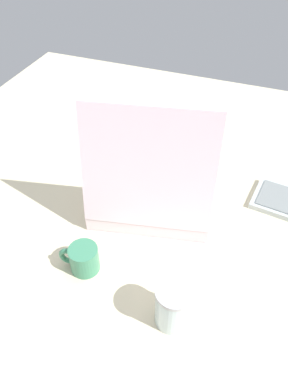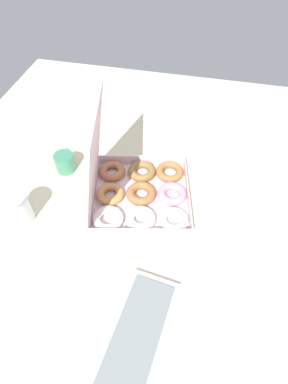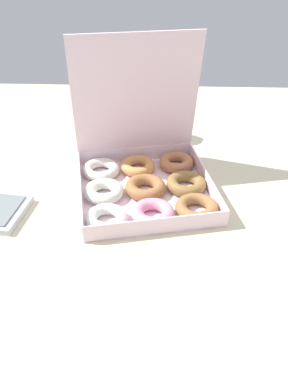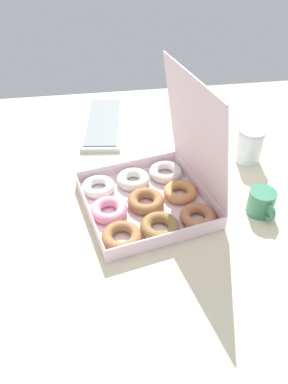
{
  "view_description": "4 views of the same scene",
  "coord_description": "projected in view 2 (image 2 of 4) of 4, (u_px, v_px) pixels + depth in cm",
  "views": [
    {
      "loc": [
        -34.6,
        87.83,
        87.2
      ],
      "look_at": [
        -3.08,
        3.33,
        2.81
      ],
      "focal_mm": 35.0,
      "sensor_mm": 36.0,
      "label": 1
    },
    {
      "loc": [
        -77.4,
        -16.14,
        91.9
      ],
      "look_at": [
        -7.35,
        -0.63,
        5.56
      ],
      "focal_mm": 28.0,
      "sensor_mm": 36.0,
      "label": 2
    },
    {
      "loc": [
        -2.24,
        -86.87,
        62.91
      ],
      "look_at": [
        -5.76,
        -1.91,
        2.37
      ],
      "focal_mm": 35.0,
      "sensor_mm": 36.0,
      "label": 3
    },
    {
      "loc": [
        81.66,
        -12.52,
        79.26
      ],
      "look_at": [
        -7.82,
        0.81,
        3.78
      ],
      "focal_mm": 35.0,
      "sensor_mm": 36.0,
      "label": 4
    }
  ],
  "objects": [
    {
      "name": "donut_box",
      "position": [
        137.0,
        190.0,
        1.15
      ],
      "size": [
        43.49,
        43.64,
        41.29
      ],
      "color": "white",
      "rests_on": "ground_plane"
    },
    {
      "name": "ground_plane",
      "position": [
        146.0,
        189.0,
        1.22
      ],
      "size": [
        180.0,
        180.0,
        2.0
      ],
      "primitive_type": "cube",
      "color": "beige"
    },
    {
      "name": "coffee_mug",
      "position": [
        65.0,
        162.0,
        1.25
      ],
      "size": [
        11.42,
        8.12,
        8.01
      ],
      "color": "#397F5D",
      "rests_on": "ground_plane"
    },
    {
      "name": "keyboard",
      "position": [
        133.0,
        345.0,
        0.83
      ],
      "size": [
        43.58,
        20.47,
        2.2
      ],
      "color": "#B4C0C1",
      "rests_on": "ground_plane"
    },
    {
      "name": "glass_jar",
      "position": [
        18.0,
        208.0,
        1.07
      ],
      "size": [
        9.34,
        9.34,
        12.6
      ],
      "color": "silver",
      "rests_on": "ground_plane"
    }
  ]
}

